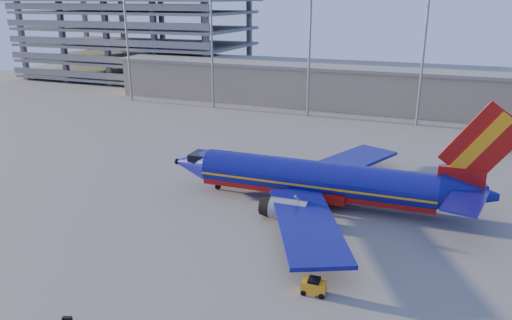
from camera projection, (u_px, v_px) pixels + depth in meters
name	position (u px, v px, depth m)	size (l,w,h in m)	color
ground	(232.00, 210.00, 53.00)	(220.00, 220.00, 0.00)	slate
terminal_building	(397.00, 88.00, 99.36)	(122.00, 16.00, 8.50)	gray
parking_garage	(137.00, 35.00, 136.62)	(62.00, 32.00, 21.40)	slate
light_mast_row	(366.00, 21.00, 86.43)	(101.60, 1.60, 28.65)	gray
aircraft_main	(323.00, 181.00, 53.68)	(36.96, 35.56, 12.52)	navy
baggage_tug	(314.00, 286.00, 37.70)	(1.90, 1.22, 1.32)	orange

